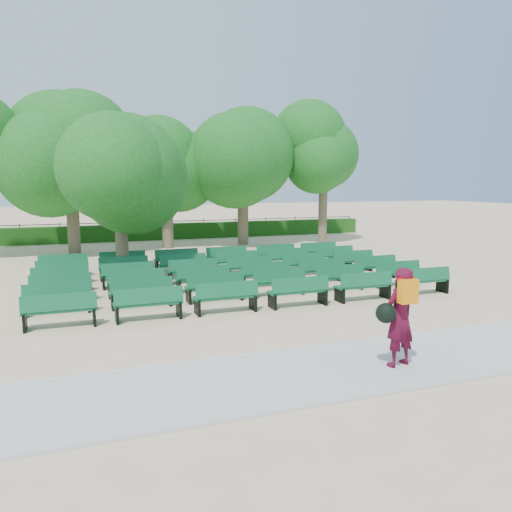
{
  "coord_description": "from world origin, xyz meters",
  "views": [
    {
      "loc": [
        -4.28,
        -14.58,
        3.23
      ],
      "look_at": [
        0.69,
        -1.0,
        1.1
      ],
      "focal_mm": 35.0,
      "sensor_mm": 36.0,
      "label": 1
    }
  ],
  "objects": [
    {
      "name": "tree_among",
      "position": [
        -2.81,
        2.52,
        3.75
      ],
      "size": [
        3.72,
        3.72,
        5.45
      ],
      "color": "brown",
      "rests_on": "ground"
    },
    {
      "name": "hedge",
      "position": [
        0.0,
        14.0,
        0.45
      ],
      "size": [
        26.0,
        0.7,
        0.9
      ],
      "primitive_type": "cube",
      "color": "#1C5014",
      "rests_on": "ground"
    },
    {
      "name": "person",
      "position": [
        0.9,
        -7.59,
        0.96
      ],
      "size": [
        0.86,
        0.56,
        1.74
      ],
      "rotation": [
        0.0,
        0.0,
        3.38
      ],
      "color": "#4B0A21",
      "rests_on": "ground"
    },
    {
      "name": "paving",
      "position": [
        0.0,
        -7.4,
        0.03
      ],
      "size": [
        30.0,
        2.2,
        0.06
      ],
      "primitive_type": "cube",
      "color": "beige",
      "rests_on": "ground"
    },
    {
      "name": "bench_array",
      "position": [
        0.21,
        0.43,
        0.08
      ],
      "size": [
        1.63,
        0.62,
        1.01
      ],
      "rotation": [
        0.0,
        0.0,
        -0.08
      ],
      "color": "#105D35",
      "rests_on": "ground"
    },
    {
      "name": "fence",
      "position": [
        0.0,
        14.4,
        0.0
      ],
      "size": [
        26.0,
        0.1,
        1.02
      ],
      "primitive_type": null,
      "color": "black",
      "rests_on": "ground"
    },
    {
      "name": "tree_line",
      "position": [
        0.0,
        10.0,
        0.0
      ],
      "size": [
        21.8,
        6.8,
        7.04
      ],
      "primitive_type": null,
      "color": "#1D691F",
      "rests_on": "ground"
    },
    {
      "name": "ground",
      "position": [
        0.0,
        0.0,
        0.0
      ],
      "size": [
        120.0,
        120.0,
        0.0
      ],
      "primitive_type": "plane",
      "color": "beige"
    },
    {
      "name": "curb",
      "position": [
        0.0,
        -6.25,
        0.05
      ],
      "size": [
        30.0,
        0.12,
        0.1
      ],
      "primitive_type": "cube",
      "color": "silver",
      "rests_on": "ground"
    }
  ]
}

